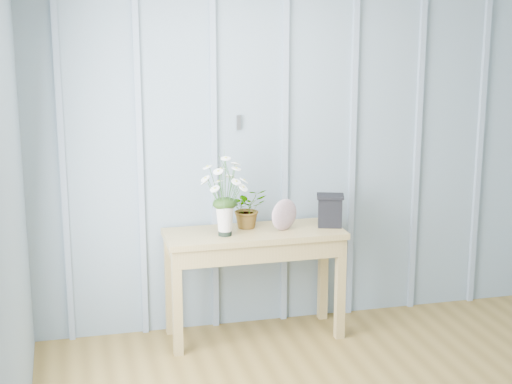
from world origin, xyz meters
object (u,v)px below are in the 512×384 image
object	(u,v)px
sideboard	(254,247)
daisy_vase	(225,184)
carved_box	(330,210)
felt_disc_vessel	(284,215)

from	to	relation	value
sideboard	daisy_vase	bearing A→B (deg)	-165.78
daisy_vase	carved_box	distance (m)	0.78
daisy_vase	felt_disc_vessel	distance (m)	0.48
carved_box	felt_disc_vessel	bearing A→B (deg)	-177.03
carved_box	sideboard	bearing A→B (deg)	178.77
daisy_vase	carved_box	size ratio (longest dim) A/B	2.52
sideboard	carved_box	distance (m)	0.58
sideboard	carved_box	xyz separation A→B (m)	(0.53, -0.01, 0.23)
daisy_vase	felt_disc_vessel	bearing A→B (deg)	3.47
carved_box	daisy_vase	bearing A→B (deg)	-176.75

